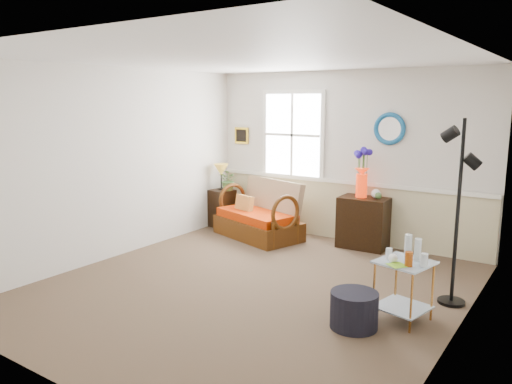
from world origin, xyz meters
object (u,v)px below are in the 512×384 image
Objects in this scene: lamp_stand at (222,208)px; cabinet at (364,223)px; loveseat at (258,209)px; floor_lamp at (458,214)px; side_table at (403,291)px; ottoman at (354,310)px.

lamp_stand is 0.85× the size of cabinet.
loveseat is 0.70× the size of floor_lamp.
cabinet reaches higher than side_table.
loveseat is 1.65m from cabinet.
ottoman is at bearing -111.69° from floor_lamp.
lamp_stand is at bearing 152.78° from side_table.
lamp_stand is at bearing 170.82° from floor_lamp.
lamp_stand is 2.51m from cabinet.
side_table is (3.79, -1.95, -0.02)m from lamp_stand.
loveseat is 2.28× the size of side_table.
side_table is at bearing -105.62° from floor_lamp.
cabinet is (1.60, 0.41, -0.08)m from loveseat.
side_table is at bearing -13.72° from loveseat.
loveseat is 0.94m from lamp_stand.
lamp_stand is at bearing 145.57° from ottoman.
loveseat is 3.35m from ottoman.
side_table is at bearing -27.22° from lamp_stand.
cabinet is 1.64× the size of ottoman.
cabinet reaches higher than lamp_stand.
lamp_stand is 4.26m from side_table.
floor_lamp is at bearing -16.80° from lamp_stand.
lamp_stand is at bearing -176.99° from loveseat.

